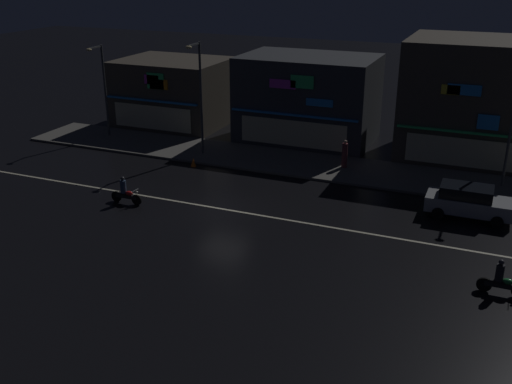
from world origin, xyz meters
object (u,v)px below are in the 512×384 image
at_px(streetlamp_west, 103,83).
at_px(motorcycle_lead, 125,192).
at_px(traffic_cone, 193,162).
at_px(motorcycle_following, 501,280).
at_px(parked_car_near_kerb, 469,201).
at_px(pedestrian_on_sidewalk, 345,155).
at_px(streetlamp_mid, 199,90).

bearing_deg(streetlamp_west, motorcycle_lead, -49.96).
relative_size(streetlamp_west, traffic_cone, 12.06).
bearing_deg(motorcycle_following, parked_car_near_kerb, -74.92).
relative_size(motorcycle_following, traffic_cone, 3.45).
height_order(pedestrian_on_sidewalk, motorcycle_lead, pedestrian_on_sidewalk).
bearing_deg(streetlamp_mid, motorcycle_lead, -89.53).
relative_size(streetlamp_west, streetlamp_mid, 0.90).
relative_size(streetlamp_west, motorcycle_lead, 3.49).
relative_size(streetlamp_mid, pedestrian_on_sidewalk, 4.15).
distance_m(streetlamp_west, traffic_cone, 10.32).
bearing_deg(pedestrian_on_sidewalk, motorcycle_lead, -143.51).
height_order(pedestrian_on_sidewalk, motorcycle_following, pedestrian_on_sidewalk).
distance_m(motorcycle_following, traffic_cone, 20.76).
relative_size(parked_car_near_kerb, motorcycle_following, 2.26).
xyz_separation_m(streetlamp_mid, motorcycle_following, (19.22, -11.22, -3.85)).
bearing_deg(traffic_cone, streetlamp_west, 159.87).
relative_size(streetlamp_west, pedestrian_on_sidewalk, 3.72).
bearing_deg(streetlamp_west, streetlamp_mid, -7.68).
bearing_deg(streetlamp_mid, pedestrian_on_sidewalk, 6.13).
bearing_deg(streetlamp_mid, traffic_cone, -75.88).
distance_m(streetlamp_mid, motorcycle_following, 22.58).
height_order(streetlamp_west, traffic_cone, streetlamp_west).
distance_m(streetlamp_mid, traffic_cone, 4.76).
xyz_separation_m(motorcycle_lead, traffic_cone, (0.47, 6.86, -0.36)).
bearing_deg(parked_car_near_kerb, streetlamp_mid, 167.88).
bearing_deg(pedestrian_on_sidewalk, parked_car_near_kerb, -41.49).
height_order(streetlamp_mid, parked_car_near_kerb, streetlamp_mid).
distance_m(motorcycle_lead, motorcycle_following, 19.27).
bearing_deg(parked_car_near_kerb, pedestrian_on_sidewalk, 148.51).
relative_size(streetlamp_west, motorcycle_following, 3.49).
height_order(parked_car_near_kerb, motorcycle_lead, parked_car_near_kerb).
bearing_deg(streetlamp_mid, streetlamp_west, 172.32).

